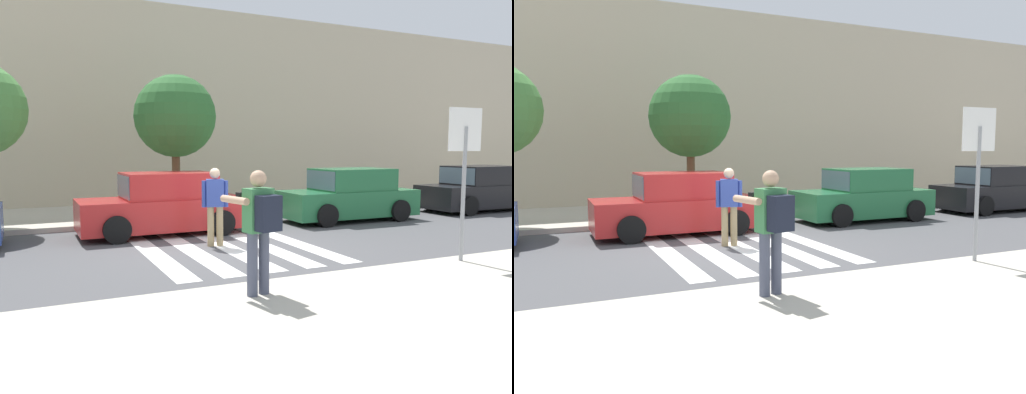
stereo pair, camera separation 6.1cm
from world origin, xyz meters
The scene contains 16 objects.
ground_plane centered at (0.00, 0.00, 0.00)m, with size 120.00×120.00×0.00m, color #4C4C4F.
sidewalk_near centered at (0.00, -6.20, 0.07)m, with size 60.00×6.00×0.14m, color beige.
sidewalk_far centered at (0.00, 6.00, 0.07)m, with size 60.00×4.80×0.14m, color beige.
building_facade_far centered at (0.00, 10.40, 3.71)m, with size 56.00×4.00×7.41m, color beige.
crosswalk_stripe_0 centered at (-1.60, 0.20, 0.00)m, with size 0.44×5.20×0.01m, color silver.
crosswalk_stripe_1 centered at (-0.80, 0.20, 0.00)m, with size 0.44×5.20×0.01m, color silver.
crosswalk_stripe_2 centered at (0.00, 0.20, 0.00)m, with size 0.44×5.20×0.01m, color silver.
crosswalk_stripe_3 centered at (0.80, 0.20, 0.00)m, with size 0.44×5.20×0.01m, color silver.
crosswalk_stripe_4 centered at (1.60, 0.20, 0.00)m, with size 0.44×5.20×0.01m, color silver.
stop_sign centered at (3.12, -3.52, 2.13)m, with size 0.76×0.08×2.73m.
photographer_with_backpack centered at (-1.08, -3.90, 1.17)m, with size 0.68×0.91×1.72m.
pedestrian_crossing centered at (-0.17, 0.27, 0.97)m, with size 0.56×0.34×1.72m.
parked_car_red centered at (-0.79, 2.30, 0.73)m, with size 4.10×1.92×1.55m.
parked_car_green centered at (4.83, 2.30, 0.73)m, with size 4.10×1.92×1.55m.
parked_car_black centered at (10.19, 2.30, 0.73)m, with size 4.10×1.92×1.55m.
street_tree_center centered at (0.12, 4.35, 3.07)m, with size 2.39×2.39×4.14m.
Camera 2 is at (-3.91, -9.99, 2.17)m, focal length 35.00 mm.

